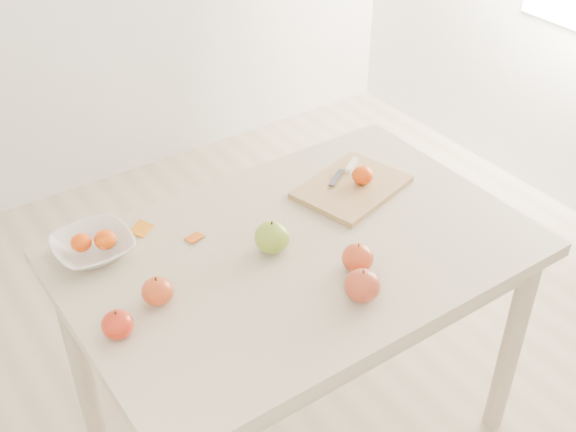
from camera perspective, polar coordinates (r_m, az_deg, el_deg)
ground at (r=2.43m, az=0.70°, el=-16.43°), size 3.50×3.50×0.00m
table at (r=1.96m, az=0.84°, el=-4.72°), size 1.20×0.80×0.75m
cutting_board at (r=2.11m, az=5.06°, el=2.27°), size 0.36×0.30×0.02m
board_tangerine at (r=2.10m, az=5.92°, el=3.23°), size 0.06×0.06×0.05m
fruit_bowl at (r=1.92m, az=-15.14°, el=-2.40°), size 0.20×0.20×0.05m
bowl_tangerine_near at (r=1.91m, az=-16.03°, el=-2.03°), size 0.05×0.05×0.05m
bowl_tangerine_far at (r=1.90m, az=-14.24°, el=-1.80°), size 0.06×0.06×0.05m
orange_peel_a at (r=1.99m, az=-11.49°, el=-1.09°), size 0.07×0.07×0.01m
orange_peel_b at (r=1.93m, az=-7.41°, el=-1.76°), size 0.05×0.04×0.01m
paring_knife at (r=2.17m, az=4.87°, el=3.86°), size 0.16×0.09×0.01m
apple_green at (r=1.86m, az=-1.27°, el=-1.68°), size 0.09×0.09×0.08m
apple_red_d at (r=1.67m, az=-13.32°, el=-8.35°), size 0.07×0.07×0.07m
apple_red_e at (r=1.81m, az=5.51°, el=-3.30°), size 0.08×0.08×0.07m
apple_red_c at (r=1.72m, az=5.90°, el=-5.49°), size 0.09×0.09×0.08m
apple_red_b at (r=1.74m, az=-10.28°, el=-5.86°), size 0.08×0.08×0.07m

